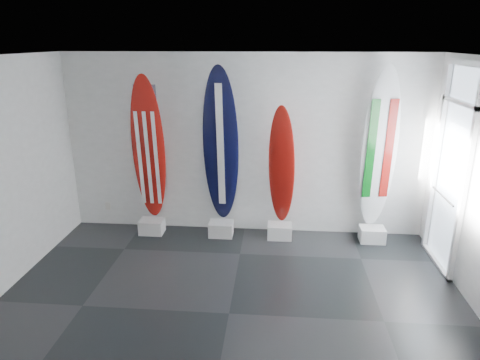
# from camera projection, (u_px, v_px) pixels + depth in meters

# --- Properties ---
(floor) EXTENTS (6.00, 6.00, 0.00)m
(floor) POSITION_uv_depth(u_px,v_px,m) (229.00, 314.00, 5.26)
(floor) COLOR black
(floor) RESTS_ON ground
(ceiling) EXTENTS (6.00, 6.00, 0.00)m
(ceiling) POSITION_uv_depth(u_px,v_px,m) (227.00, 59.00, 4.33)
(ceiling) COLOR white
(ceiling) RESTS_ON wall_back
(wall_back) EXTENTS (6.00, 0.00, 6.00)m
(wall_back) POSITION_uv_depth(u_px,v_px,m) (245.00, 146.00, 7.16)
(wall_back) COLOR silver
(wall_back) RESTS_ON ground
(wall_front) EXTENTS (6.00, 0.00, 6.00)m
(wall_front) POSITION_uv_depth(u_px,v_px,m) (178.00, 354.00, 2.43)
(wall_front) COLOR silver
(wall_front) RESTS_ON ground
(display_block_usa) EXTENTS (0.40, 0.30, 0.24)m
(display_block_usa) POSITION_uv_depth(u_px,v_px,m) (152.00, 226.00, 7.42)
(display_block_usa) COLOR silver
(display_block_usa) RESTS_ON floor
(surfboard_usa) EXTENTS (0.56, 0.29, 2.45)m
(surfboard_usa) POSITION_uv_depth(u_px,v_px,m) (148.00, 149.00, 7.10)
(surfboard_usa) COLOR #9E130D
(surfboard_usa) RESTS_ON display_block_usa
(display_block_navy) EXTENTS (0.40, 0.30, 0.24)m
(display_block_navy) POSITION_uv_depth(u_px,v_px,m) (221.00, 229.00, 7.32)
(display_block_navy) COLOR silver
(display_block_navy) RESTS_ON floor
(surfboard_navy) EXTENTS (0.61, 0.37, 2.60)m
(surfboard_navy) POSITION_uv_depth(u_px,v_px,m) (221.00, 146.00, 6.97)
(surfboard_navy) COLOR black
(surfboard_navy) RESTS_ON display_block_navy
(display_block_swiss) EXTENTS (0.40, 0.30, 0.24)m
(display_block_swiss) POSITION_uv_depth(u_px,v_px,m) (280.00, 231.00, 7.24)
(display_block_swiss) COLOR silver
(display_block_swiss) RESTS_ON floor
(surfboard_swiss) EXTENTS (0.50, 0.38, 1.99)m
(surfboard_swiss) POSITION_uv_depth(u_px,v_px,m) (282.00, 166.00, 6.99)
(surfboard_swiss) COLOR #9E130D
(surfboard_swiss) RESTS_ON display_block_swiss
(display_block_italy) EXTENTS (0.40, 0.30, 0.24)m
(display_block_italy) POSITION_uv_depth(u_px,v_px,m) (372.00, 234.00, 7.11)
(display_block_italy) COLOR silver
(display_block_italy) RESTS_ON floor
(surfboard_italy) EXTENTS (0.61, 0.28, 2.61)m
(surfboard_italy) POSITION_uv_depth(u_px,v_px,m) (379.00, 149.00, 6.77)
(surfboard_italy) COLOR white
(surfboard_italy) RESTS_ON display_block_italy
(wall_outlet) EXTENTS (0.09, 0.02, 0.13)m
(wall_outlet) POSITION_uv_depth(u_px,v_px,m) (108.00, 206.00, 7.70)
(wall_outlet) COLOR silver
(wall_outlet) RESTS_ON wall_back
(glass_door) EXTENTS (0.12, 1.16, 2.85)m
(glass_door) POSITION_uv_depth(u_px,v_px,m) (451.00, 171.00, 6.04)
(glass_door) COLOR white
(glass_door) RESTS_ON floor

